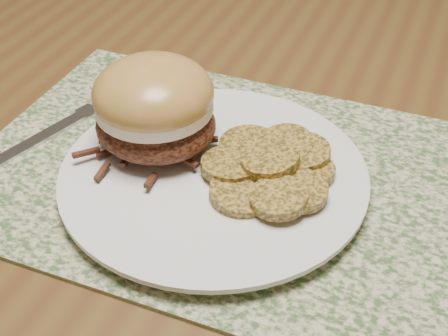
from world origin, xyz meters
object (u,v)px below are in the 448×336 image
at_px(dining_table, 147,179).
at_px(dinner_plate, 214,177).
at_px(fork, 54,131).
at_px(pork_sandwich, 154,107).

height_order(dining_table, dinner_plate, dinner_plate).
distance_m(dinner_plate, fork, 0.18).
height_order(dining_table, pork_sandwich, pork_sandwich).
xyz_separation_m(dining_table, fork, (-0.07, -0.06, 0.09)).
bearing_deg(pork_sandwich, dining_table, 146.13).
relative_size(pork_sandwich, fork, 0.79).
xyz_separation_m(dining_table, pork_sandwich, (0.05, -0.05, 0.14)).
bearing_deg(pork_sandwich, fork, -164.20).
bearing_deg(dinner_plate, fork, 175.45).
distance_m(dining_table, dinner_plate, 0.16).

